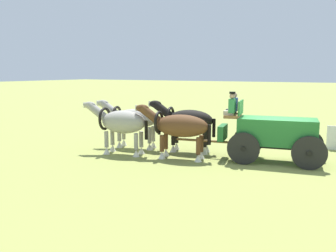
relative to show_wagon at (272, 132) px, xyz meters
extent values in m
plane|color=olive|center=(-0.17, -0.03, -1.20)|extent=(220.00, 220.00, 0.00)
cube|color=#236B2D|center=(-0.17, -0.03, 0.03)|extent=(3.11, 1.81, 1.02)
cube|color=brown|center=(1.52, 0.26, 0.58)|extent=(0.76, 1.28, 0.12)
cube|color=#236B2D|center=(1.91, 0.33, -0.13)|extent=(0.42, 1.09, 0.60)
cube|color=#236B2D|center=(1.22, 0.21, 0.92)|extent=(0.26, 1.19, 0.55)
cube|color=black|center=(-0.17, -0.03, -0.58)|extent=(3.20, 0.71, 0.16)
cylinder|color=black|center=(0.85, 0.93, -0.58)|extent=(1.24, 0.29, 1.24)
cylinder|color=black|center=(0.85, 0.93, -0.58)|extent=(0.23, 0.21, 0.20)
cylinder|color=black|center=(1.11, -0.58, -0.58)|extent=(1.24, 0.29, 1.24)
cylinder|color=black|center=(1.11, -0.58, -0.58)|extent=(0.23, 0.21, 0.20)
cylinder|color=black|center=(-1.45, 0.52, -0.58)|extent=(1.24, 0.29, 1.24)
cylinder|color=black|center=(-1.45, 0.52, -0.58)|extent=(0.23, 0.21, 0.20)
cylinder|color=black|center=(-1.19, -0.99, -0.58)|extent=(1.24, 0.29, 1.24)
cylinder|color=black|center=(-1.19, -0.99, -0.58)|extent=(0.23, 0.21, 0.20)
cylinder|color=brown|center=(2.55, 0.44, -0.53)|extent=(2.58, 0.54, 0.10)
cube|color=#BCB293|center=(1.58, 0.57, 0.72)|extent=(0.45, 0.38, 0.16)
cube|color=#338C4C|center=(1.47, 0.55, 1.00)|extent=(0.30, 0.40, 0.55)
sphere|color=tan|center=(1.47, 0.55, 1.38)|extent=(0.22, 0.22, 0.22)
cylinder|color=black|center=(1.47, 0.55, 1.51)|extent=(0.24, 0.24, 0.08)
cube|color=#2D2D33|center=(1.69, 0.00, 0.72)|extent=(0.45, 0.38, 0.16)
cube|color=#334C99|center=(1.57, -0.02, 1.00)|extent=(0.30, 0.40, 0.55)
sphere|color=tan|center=(1.57, -0.02, 1.38)|extent=(0.22, 0.22, 0.22)
ellipsoid|color=brown|center=(3.33, 1.24, 0.16)|extent=(2.31, 1.27, 0.91)
cylinder|color=brown|center=(4.04, 1.62, -0.57)|extent=(0.18, 0.18, 0.68)
cone|color=silver|center=(4.04, 1.62, -1.05)|extent=(0.30, 0.30, 0.29)
cylinder|color=brown|center=(4.12, 1.12, -0.57)|extent=(0.18, 0.18, 0.68)
cone|color=silver|center=(4.12, 1.12, -1.05)|extent=(0.30, 0.30, 0.29)
cylinder|color=brown|center=(2.53, 1.36, -0.57)|extent=(0.18, 0.18, 0.68)
cone|color=silver|center=(2.53, 1.36, -1.05)|extent=(0.30, 0.30, 0.29)
cylinder|color=brown|center=(2.62, 0.86, -0.57)|extent=(0.18, 0.18, 0.68)
cone|color=silver|center=(2.62, 0.86, -1.05)|extent=(0.30, 0.30, 0.29)
cylinder|color=brown|center=(4.66, 1.47, 0.56)|extent=(0.99, 0.52, 0.81)
ellipsoid|color=brown|center=(5.02, 1.53, 0.82)|extent=(0.64, 0.36, 0.32)
cube|color=silver|center=(5.30, 1.58, 0.82)|extent=(0.08, 0.11, 0.24)
torus|color=black|center=(4.29, 1.41, 0.26)|extent=(0.28, 0.95, 0.94)
cylinder|color=black|center=(2.20, 1.04, -0.14)|extent=(0.14, 0.14, 0.80)
ellipsoid|color=black|center=(3.55, -0.04, 0.23)|extent=(2.14, 1.23, 0.89)
cylinder|color=black|center=(4.20, 0.32, -0.52)|extent=(0.18, 0.18, 0.73)
cone|color=silver|center=(4.20, 0.32, -1.04)|extent=(0.30, 0.30, 0.31)
cylinder|color=black|center=(4.29, -0.16, -0.52)|extent=(0.18, 0.18, 0.73)
cone|color=silver|center=(4.29, -0.16, -1.04)|extent=(0.30, 0.30, 0.31)
cylinder|color=black|center=(2.81, 0.08, -0.52)|extent=(0.18, 0.18, 0.73)
cone|color=silver|center=(2.81, 0.08, -1.04)|extent=(0.30, 0.30, 0.31)
cylinder|color=black|center=(2.90, -0.41, -0.52)|extent=(0.18, 0.18, 0.73)
cone|color=silver|center=(2.90, -0.41, -1.04)|extent=(0.30, 0.30, 0.31)
cylinder|color=black|center=(4.81, 0.18, 0.62)|extent=(0.99, 0.52, 0.81)
ellipsoid|color=black|center=(5.17, 0.24, 0.88)|extent=(0.64, 0.36, 0.32)
cube|color=silver|center=(5.44, 0.29, 0.88)|extent=(0.08, 0.11, 0.24)
torus|color=black|center=(4.44, 0.11, 0.33)|extent=(0.28, 0.93, 0.93)
cylinder|color=black|center=(2.51, -0.22, -0.07)|extent=(0.14, 0.14, 0.80)
ellipsoid|color=#9E998E|center=(5.89, 1.69, 0.20)|extent=(2.13, 1.31, 0.98)
cylinder|color=#9E998E|center=(6.53, 2.07, -0.56)|extent=(0.18, 0.18, 0.69)
cone|color=silver|center=(6.53, 2.07, -1.05)|extent=(0.30, 0.30, 0.29)
cylinder|color=#9E998E|center=(6.62, 1.54, -0.56)|extent=(0.18, 0.18, 0.69)
cone|color=silver|center=(6.62, 1.54, -1.05)|extent=(0.30, 0.30, 0.29)
cylinder|color=#9E998E|center=(5.15, 1.83, -0.56)|extent=(0.18, 0.18, 0.69)
cone|color=silver|center=(5.15, 1.83, -1.05)|extent=(0.30, 0.30, 0.29)
cylinder|color=#9E998E|center=(5.25, 1.30, -0.56)|extent=(0.18, 0.18, 0.69)
cone|color=silver|center=(5.25, 1.30, -1.05)|extent=(0.30, 0.30, 0.29)
cylinder|color=#9E998E|center=(7.13, 1.90, 0.61)|extent=(0.99, 0.52, 0.81)
ellipsoid|color=#9E998E|center=(7.50, 1.97, 0.86)|extent=(0.64, 0.36, 0.32)
cube|color=silver|center=(7.77, 2.01, 0.86)|extent=(0.08, 0.11, 0.24)
torus|color=black|center=(6.77, 1.84, 0.30)|extent=(0.29, 1.01, 1.00)
cylinder|color=black|center=(4.86, 1.51, -0.10)|extent=(0.14, 0.14, 0.80)
ellipsoid|color=#9E998E|center=(6.11, 0.40, 0.20)|extent=(2.29, 1.21, 0.84)
cylinder|color=#9E998E|center=(6.82, 0.76, -0.52)|extent=(0.18, 0.18, 0.73)
cone|color=silver|center=(6.82, 0.76, -1.04)|extent=(0.30, 0.30, 0.31)
cylinder|color=#9E998E|center=(6.90, 0.31, -0.52)|extent=(0.18, 0.18, 0.73)
cone|color=silver|center=(6.90, 0.31, -1.04)|extent=(0.30, 0.30, 0.31)
cylinder|color=#9E998E|center=(5.32, 0.50, -0.52)|extent=(0.18, 0.18, 0.73)
cone|color=silver|center=(5.32, 0.50, -1.04)|extent=(0.30, 0.30, 0.31)
cylinder|color=#9E998E|center=(5.40, 0.05, -0.52)|extent=(0.18, 0.18, 0.73)
cone|color=silver|center=(5.40, 0.05, -1.04)|extent=(0.30, 0.30, 0.31)
cylinder|color=#9E998E|center=(7.44, 0.64, 0.58)|extent=(0.99, 0.52, 0.81)
ellipsoid|color=#9E998E|center=(7.80, 0.70, 0.84)|extent=(0.64, 0.36, 0.32)
cube|color=silver|center=(8.08, 0.75, 0.84)|extent=(0.08, 0.11, 0.24)
torus|color=black|center=(7.08, 0.57, 0.30)|extent=(0.27, 0.89, 0.88)
cylinder|color=black|center=(4.99, 0.21, -0.10)|extent=(0.14, 0.14, 0.80)
camera|label=1|loc=(-2.92, 13.71, 2.33)|focal=37.37mm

